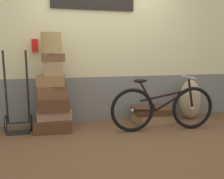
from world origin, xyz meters
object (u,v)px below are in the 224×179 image
object	(u,v)px
suitcase_2	(54,104)
burlap_sack	(190,99)
suitcase_1	(54,114)
suitcase_5	(53,69)
suitcase_7	(153,118)
suitcase_0	(54,124)
suitcase_3	(51,92)
suitcase_4	(51,81)
bicycle	(163,108)
wicker_basket	(51,43)
suitcase_8	(153,111)
luggage_trolley	(18,113)
suitcase_6	(53,58)

from	to	relation	value
suitcase_2	burlap_sack	size ratio (longest dim) A/B	0.64
suitcase_1	suitcase_5	bearing A→B (deg)	-79.09
suitcase_7	suitcase_2	bearing A→B (deg)	176.95
suitcase_0	suitcase_3	distance (m)	0.52
suitcase_0	suitcase_4	world-z (taller)	suitcase_4
suitcase_0	burlap_sack	size ratio (longest dim) A/B	0.79
bicycle	suitcase_7	bearing A→B (deg)	84.31
wicker_basket	suitcase_3	bearing A→B (deg)	157.84
suitcase_4	suitcase_5	size ratio (longest dim) A/B	1.48
suitcase_8	luggage_trolley	size ratio (longest dim) A/B	0.53
suitcase_7	suitcase_3	bearing A→B (deg)	175.73
suitcase_5	luggage_trolley	size ratio (longest dim) A/B	0.22
suitcase_5	suitcase_8	xyz separation A→B (m)	(1.71, 0.04, -0.78)
suitcase_4	bicycle	xyz separation A→B (m)	(1.71, -0.48, -0.44)
suitcase_2	wicker_basket	size ratio (longest dim) A/B	1.47
suitcase_8	luggage_trolley	xyz separation A→B (m)	(-2.27, 0.03, 0.09)
suitcase_3	suitcase_4	size ratio (longest dim) A/B	1.06
suitcase_2	suitcase_4	size ratio (longest dim) A/B	1.13
suitcase_8	burlap_sack	xyz separation A→B (m)	(0.78, 0.05, 0.16)
suitcase_0	suitcase_8	size ratio (longest dim) A/B	0.85
suitcase_0	suitcase_5	size ratio (longest dim) A/B	2.05
suitcase_1	luggage_trolley	xyz separation A→B (m)	(-0.55, 0.03, 0.04)
suitcase_2	suitcase_5	bearing A→B (deg)	20.59
suitcase_4	luggage_trolley	xyz separation A→B (m)	(-0.53, 0.03, -0.49)
suitcase_1	suitcase_6	bearing A→B (deg)	-52.96
suitcase_0	suitcase_6	size ratio (longest dim) A/B	1.72
suitcase_0	suitcase_4	bearing A→B (deg)	106.26
suitcase_6	suitcase_7	xyz separation A→B (m)	(1.72, -0.00, -1.08)
suitcase_3	suitcase_5	size ratio (longest dim) A/B	1.56
suitcase_7	bicycle	xyz separation A→B (m)	(-0.05, -0.46, 0.29)
wicker_basket	burlap_sack	world-z (taller)	wicker_basket
suitcase_8	suitcase_1	bearing A→B (deg)	-177.61
suitcase_0	bicycle	xyz separation A→B (m)	(1.70, -0.42, 0.27)
suitcase_0	luggage_trolley	distance (m)	0.58
suitcase_1	wicker_basket	xyz separation A→B (m)	(-0.00, -0.03, 1.12)
suitcase_5	suitcase_7	world-z (taller)	suitcase_5
suitcase_0	suitcase_5	xyz separation A→B (m)	(0.02, 0.01, 0.89)
suitcase_1	luggage_trolley	bearing A→B (deg)	175.70
suitcase_5	suitcase_8	world-z (taller)	suitcase_5
suitcase_1	suitcase_6	xyz separation A→B (m)	(0.01, -0.02, 0.90)
suitcase_4	suitcase_7	bearing A→B (deg)	6.03
burlap_sack	suitcase_2	bearing A→B (deg)	-177.71
bicycle	suitcase_0	bearing A→B (deg)	166.02
suitcase_6	luggage_trolley	distance (m)	1.03
suitcase_4	bicycle	bearing A→B (deg)	-9.03
suitcase_5	bicycle	size ratio (longest dim) A/B	0.17
suitcase_1	suitcase_8	world-z (taller)	suitcase_1
suitcase_5	burlap_sack	xyz separation A→B (m)	(2.49, 0.10, -0.62)
suitcase_2	suitcase_1	bearing A→B (deg)	93.75
suitcase_7	luggage_trolley	distance (m)	2.29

